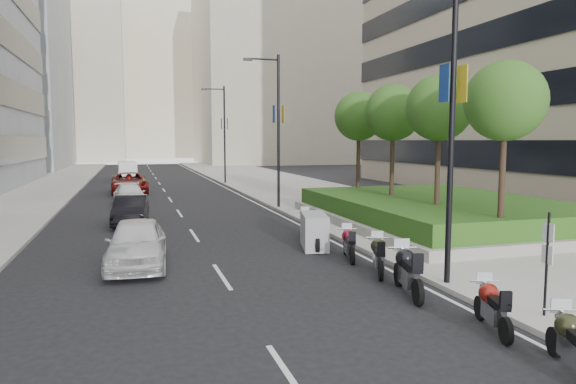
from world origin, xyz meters
name	(u,v)px	position (x,y,z in m)	size (l,w,h in m)	color
ground	(314,314)	(0.00, 0.00, 0.00)	(160.00, 160.00, 0.00)	black
sidewalk_right	(293,188)	(9.00, 30.00, 0.07)	(10.00, 100.00, 0.15)	#9E9B93
sidewalk_left	(17,196)	(-12.00, 30.00, 0.07)	(8.00, 100.00, 0.15)	#9E9B93
lane_edge	(231,191)	(3.70, 30.00, 0.01)	(0.12, 100.00, 0.01)	silver
lane_centre	(165,192)	(-1.50, 30.00, 0.01)	(0.12, 100.00, 0.01)	silver
building_cream_right	(278,63)	(22.00, 80.00, 18.00)	(28.00, 24.00, 36.00)	#B7AD93
building_cream_left	(53,74)	(-18.00, 100.00, 17.00)	(26.00, 24.00, 34.00)	#B7AD93
building_cream_centre	(154,79)	(2.00, 120.00, 19.00)	(30.00, 24.00, 38.00)	#B7AD93
planter	(439,219)	(10.00, 10.00, 0.35)	(10.00, 14.00, 0.40)	gray
hedge	(440,206)	(10.00, 10.00, 0.95)	(9.40, 13.40, 0.80)	#244C15
tree_0	(505,102)	(8.50, 4.00, 5.42)	(2.80, 2.80, 6.30)	#332319
tree_1	(439,108)	(8.50, 8.00, 5.42)	(2.80, 2.80, 6.30)	#332319
tree_2	(393,113)	(8.50, 12.00, 5.42)	(2.80, 2.80, 6.30)	#332319
tree_3	(359,117)	(8.50, 16.00, 5.42)	(2.80, 2.80, 6.30)	#332319
lamp_post_0	(447,104)	(4.14, 1.00, 5.07)	(2.34, 0.45, 9.00)	black
lamp_post_1	(276,123)	(4.14, 18.00, 5.07)	(2.34, 0.45, 9.00)	black
lamp_post_2	(223,129)	(4.14, 36.00, 5.07)	(2.34, 0.45, 9.00)	black
parking_sign	(547,259)	(4.80, -2.00, 1.46)	(0.06, 0.32, 2.50)	black
motorcycle_0	(572,343)	(3.30, -4.21, 0.54)	(0.93, 1.93, 1.01)	black
motorcycle_1	(492,307)	(3.30, -2.10, 0.53)	(0.82, 1.92, 0.99)	black
motorcycle_2	(408,271)	(2.90, 0.74, 0.63)	(0.87, 2.35, 1.19)	black
motorcycle_3	(378,256)	(3.16, 2.90, 0.56)	(0.98, 2.01, 1.05)	black
motorcycle_4	(349,244)	(3.06, 4.93, 0.54)	(0.77, 1.98, 1.00)	black
motorcycle_5	(314,231)	(2.55, 6.99, 0.66)	(1.36, 2.31, 1.31)	black
motorcycle_6	(306,224)	(2.99, 9.30, 0.56)	(0.84, 2.03, 1.04)	black
car_a	(137,243)	(-3.92, 6.01, 0.78)	(1.84, 4.57, 1.56)	silver
car_b	(131,210)	(-4.09, 14.83, 0.70)	(1.48, 4.24, 1.40)	black
car_c	(130,195)	(-4.16, 22.69, 0.65)	(1.82, 4.48, 1.30)	silver
car_d	(129,183)	(-4.18, 30.25, 0.80)	(2.65, 5.76, 1.60)	maroon
delivery_van	(127,172)	(-4.38, 43.79, 0.89)	(1.90, 4.59, 1.90)	silver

